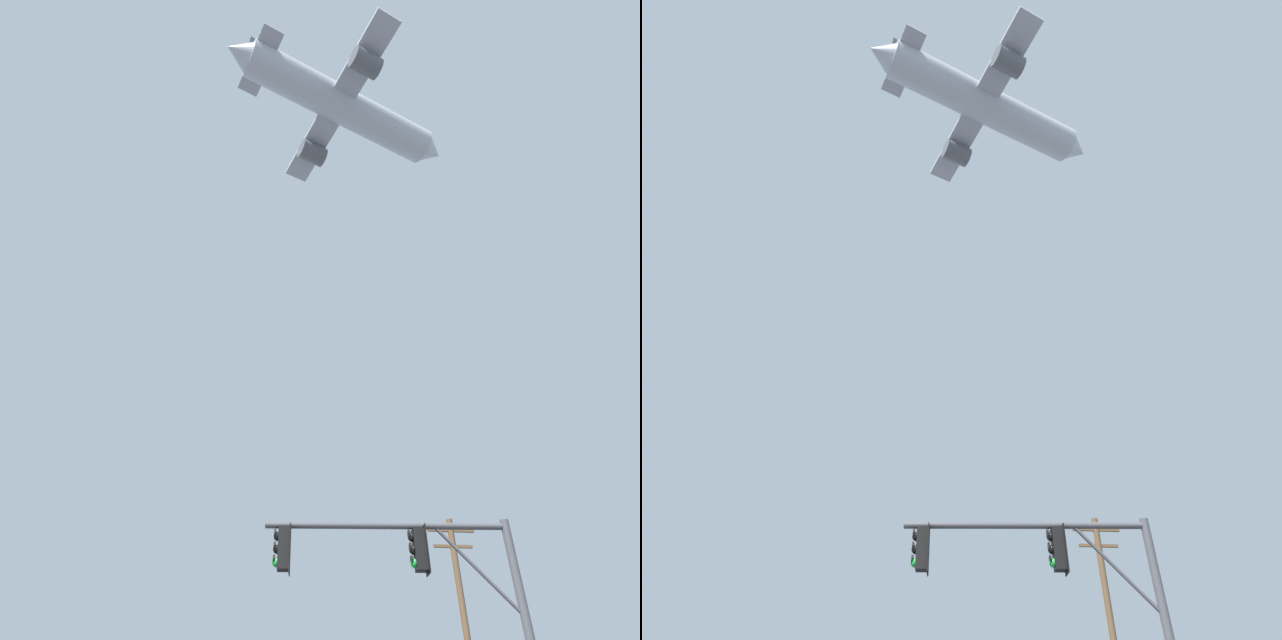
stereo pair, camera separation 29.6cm
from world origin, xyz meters
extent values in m
cylinder|color=#4C4C51|center=(1.97, 7.76, 5.57)|extent=(5.64, 0.56, 0.15)
cylinder|color=#4C4C51|center=(3.94, 7.61, 4.64)|extent=(1.75, 0.21, 1.90)
cube|color=black|center=(-0.39, 7.93, 5.04)|extent=(0.28, 0.34, 0.90)
cylinder|color=black|center=(-0.39, 7.93, 5.55)|extent=(0.05, 0.05, 0.12)
cube|color=black|center=(-0.25, 7.92, 5.04)|extent=(0.06, 0.46, 1.04)
sphere|color=black|center=(-0.54, 7.94, 5.31)|extent=(0.20, 0.20, 0.20)
cylinder|color=black|center=(-0.60, 7.94, 5.37)|extent=(0.06, 0.21, 0.21)
sphere|color=black|center=(-0.54, 7.94, 5.03)|extent=(0.20, 0.20, 0.20)
cylinder|color=black|center=(-0.60, 7.94, 5.09)|extent=(0.06, 0.21, 0.21)
sphere|color=green|center=(-0.54, 7.94, 4.75)|extent=(0.20, 0.20, 0.20)
cylinder|color=black|center=(-0.60, 7.94, 4.81)|extent=(0.06, 0.21, 0.21)
cube|color=black|center=(2.70, 7.70, 5.04)|extent=(0.28, 0.34, 0.90)
cylinder|color=black|center=(2.70, 7.70, 5.55)|extent=(0.05, 0.05, 0.12)
cube|color=black|center=(2.84, 7.69, 5.04)|extent=(0.06, 0.46, 1.04)
sphere|color=black|center=(2.56, 7.71, 5.31)|extent=(0.20, 0.20, 0.20)
cylinder|color=black|center=(2.49, 7.72, 5.37)|extent=(0.06, 0.21, 0.21)
sphere|color=black|center=(2.56, 7.71, 5.03)|extent=(0.20, 0.20, 0.20)
cylinder|color=black|center=(2.49, 7.72, 5.09)|extent=(0.06, 0.21, 0.21)
sphere|color=green|center=(2.56, 7.71, 4.75)|extent=(0.20, 0.20, 0.20)
cylinder|color=black|center=(2.49, 7.72, 4.81)|extent=(0.06, 0.21, 0.21)
cylinder|color=brown|center=(7.67, 19.61, 4.83)|extent=(0.28, 0.28, 9.67)
cube|color=brown|center=(7.67, 19.61, 9.17)|extent=(2.20, 0.12, 0.12)
cube|color=brown|center=(7.67, 19.61, 8.47)|extent=(1.80, 0.12, 0.12)
cylinder|color=gray|center=(6.77, 19.61, 9.29)|extent=(0.10, 0.10, 0.18)
cylinder|color=gray|center=(8.57, 19.61, 9.29)|extent=(0.10, 0.10, 0.18)
cylinder|color=#B7BCC6|center=(3.57, 19.72, 47.35)|extent=(18.32, 10.14, 3.29)
cone|color=#B7BCC6|center=(13.05, 23.67, 47.35)|extent=(3.29, 3.75, 3.12)
cone|color=#B7BCC6|center=(-5.81, 15.81, 47.35)|extent=(2.97, 3.37, 2.79)
cube|color=#A8ADB7|center=(3.09, 19.52, 46.85)|extent=(8.80, 16.98, 0.37)
cylinder|color=#595B60|center=(1.21, 24.03, 45.87)|extent=(2.99, 2.65, 1.85)
cylinder|color=#595B60|center=(4.98, 15.01, 45.87)|extent=(2.99, 2.65, 1.85)
cube|color=#333338|center=(-3.82, 16.64, 49.19)|extent=(2.75, 1.33, 3.90)
cube|color=#A8ADB7|center=(-4.01, 16.56, 47.65)|extent=(4.08, 6.40, 0.21)
camera|label=1|loc=(-0.74, -4.40, 1.75)|focal=28.78mm
camera|label=2|loc=(-0.44, -4.42, 1.75)|focal=28.78mm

